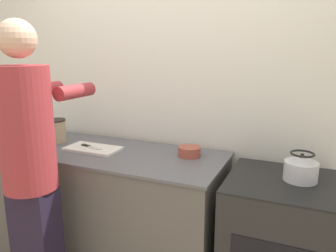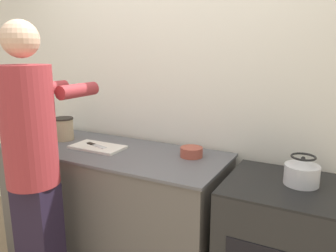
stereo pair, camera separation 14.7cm
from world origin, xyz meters
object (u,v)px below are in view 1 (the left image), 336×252
(kettle, at_px, (301,169))
(canister_jar, at_px, (56,131))
(bowl_prep, at_px, (189,151))
(person, at_px, (31,164))
(cutting_board, at_px, (93,149))
(oven, at_px, (276,251))
(knife, at_px, (91,147))

(kettle, bearing_deg, canister_jar, 179.26)
(bowl_prep, distance_m, canister_jar, 1.08)
(person, bearing_deg, canister_jar, 120.07)
(person, height_order, cutting_board, person)
(oven, bearing_deg, cutting_board, -179.99)
(person, relative_size, cutting_board, 4.55)
(oven, relative_size, knife, 4.49)
(oven, height_order, cutting_board, cutting_board)
(oven, height_order, knife, knife)
(knife, distance_m, kettle, 1.41)
(cutting_board, bearing_deg, oven, 0.01)
(oven, xyz_separation_m, bowl_prep, (-0.61, 0.14, 0.51))
(oven, relative_size, kettle, 4.90)
(cutting_board, xyz_separation_m, kettle, (1.39, 0.04, 0.04))
(bowl_prep, bearing_deg, cutting_board, -168.34)
(person, height_order, bowl_prep, person)
(person, distance_m, kettle, 1.54)
(cutting_board, relative_size, bowl_prep, 2.61)
(cutting_board, height_order, bowl_prep, bowl_prep)
(cutting_board, relative_size, canister_jar, 2.19)
(canister_jar, bearing_deg, bowl_prep, 4.38)
(person, height_order, knife, person)
(oven, distance_m, kettle, 0.54)
(oven, height_order, bowl_prep, bowl_prep)
(person, xyz_separation_m, canister_jar, (-0.34, 0.59, 0.04))
(oven, bearing_deg, kettle, 20.77)
(oven, bearing_deg, bowl_prep, 166.89)
(canister_jar, bearing_deg, person, -59.93)
(cutting_board, height_order, kettle, kettle)
(kettle, bearing_deg, bowl_prep, 171.50)
(cutting_board, distance_m, kettle, 1.39)
(oven, distance_m, cutting_board, 1.38)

